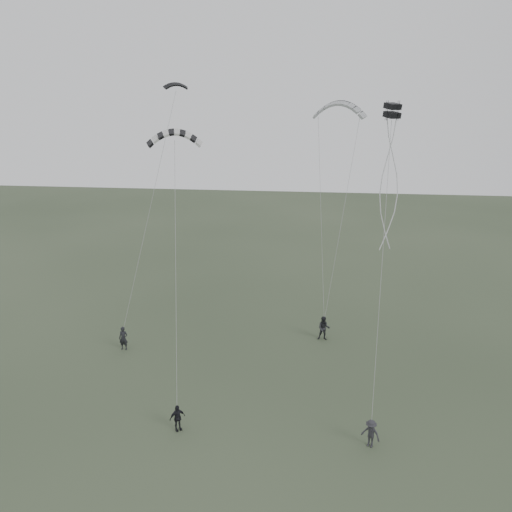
# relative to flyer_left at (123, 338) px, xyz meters

# --- Properties ---
(ground) EXTENTS (140.00, 140.00, 0.00)m
(ground) POSITION_rel_flyer_left_xyz_m (8.05, -5.94, -0.84)
(ground) COLOR #323E2A
(ground) RESTS_ON ground
(flyer_left) EXTENTS (0.62, 0.41, 1.69)m
(flyer_left) POSITION_rel_flyer_left_xyz_m (0.00, 0.00, 0.00)
(flyer_left) COLOR black
(flyer_left) RESTS_ON ground
(flyer_right) EXTENTS (0.88, 0.69, 1.79)m
(flyer_right) POSITION_rel_flyer_left_xyz_m (13.84, 3.15, 0.05)
(flyer_right) COLOR black
(flyer_right) RESTS_ON ground
(flyer_center) EXTENTS (0.90, 0.82, 1.47)m
(flyer_center) POSITION_rel_flyer_left_xyz_m (6.11, -8.23, -0.11)
(flyer_center) COLOR black
(flyer_center) RESTS_ON ground
(flyer_far) EXTENTS (1.12, 0.95, 1.50)m
(flyer_far) POSITION_rel_flyer_left_xyz_m (16.06, -8.35, -0.09)
(flyer_far) COLOR #27272C
(flyer_far) RESTS_ON ground
(kite_dark_small) EXTENTS (1.70, 1.34, 0.66)m
(kite_dark_small) POSITION_rel_flyer_left_xyz_m (3.22, 4.84, 16.83)
(kite_dark_small) COLOR black
(kite_dark_small) RESTS_ON flyer_left
(kite_pale_large) EXTENTS (3.92, 2.06, 1.71)m
(kite_pale_large) POSITION_rel_flyer_left_xyz_m (14.34, 7.23, 15.58)
(kite_pale_large) COLOR #989B9D
(kite_pale_large) RESTS_ON flyer_right
(kite_striped) EXTENTS (3.46, 2.00, 1.45)m
(kite_striped) POSITION_rel_flyer_left_xyz_m (4.28, 0.17, 13.96)
(kite_striped) COLOR black
(kite_striped) RESTS_ON flyer_center
(kite_box) EXTENTS (1.00, 1.03, 0.83)m
(kite_box) POSITION_rel_flyer_left_xyz_m (16.76, -1.90, 15.28)
(kite_box) COLOR black
(kite_box) RESTS_ON flyer_far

